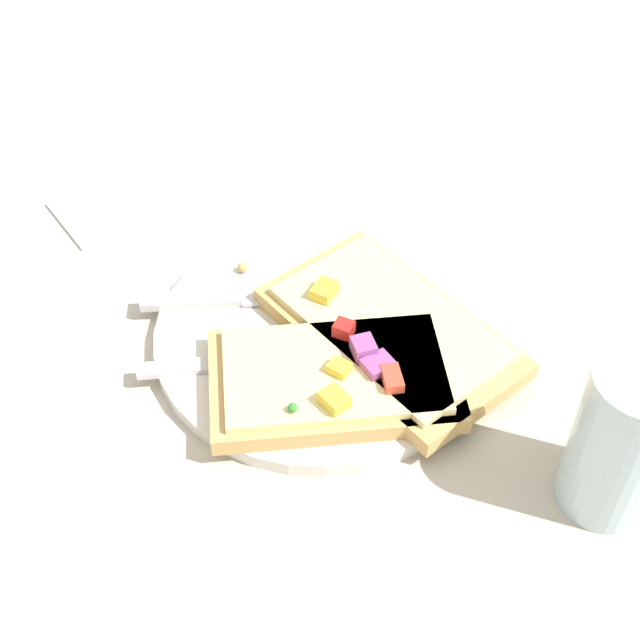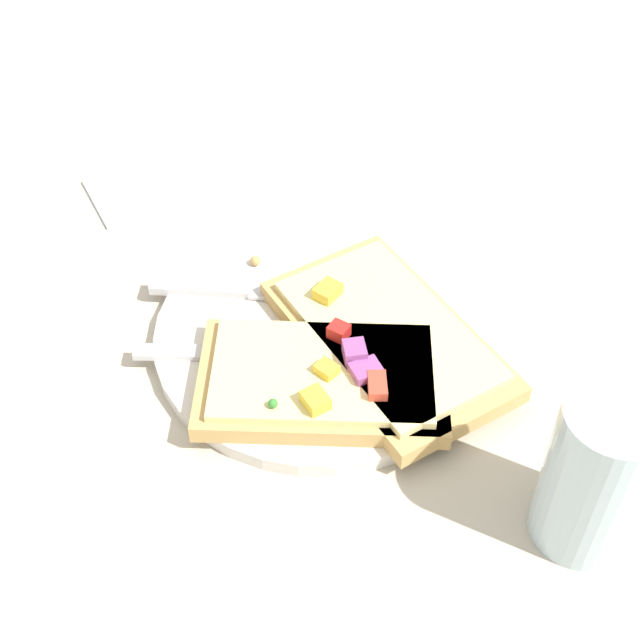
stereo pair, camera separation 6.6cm
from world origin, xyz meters
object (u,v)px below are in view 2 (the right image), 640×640
Objects in this scene: knife at (260,290)px; pizza_slice_corner at (323,379)px; napkin at (161,184)px; plate at (320,335)px; pizza_slice_main at (387,337)px; fork at (301,355)px; drinking_glass at (596,475)px.

knife is 0.11m from pizza_slice_corner.
plate is at bearing 99.93° from napkin.
pizza_slice_main is 1.58× the size of napkin.
pizza_slice_corner is at bearing -61.01° from fork.
pizza_slice_corner is at bearing 64.56° from plate.
fork is 0.08m from knife.
napkin is at bearing 122.24° from fork.
plate is 1.24× the size of fork.
pizza_slice_corner is at bearing -59.08° from knife.
drinking_glass is (-0.09, 0.17, 0.04)m from pizza_slice_corner.
knife reaches higher than plate.
knife is at bearing 95.72° from napkin.
pizza_slice_main reaches higher than fork.
fork is 1.61× the size of napkin.
pizza_slice_main is at bearing 133.38° from plate.
fork is at bearing -112.03° from pizza_slice_main.
drinking_glass is at bearing 107.81° from plate.
plate is 2.15× the size of drinking_glass.
pizza_slice_main is at bearing -79.23° from drinking_glass.
pizza_slice_corner reaches higher than plate.
fork is 1.09× the size of knife.
knife is 1.48× the size of napkin.
knife is at bearing -71.22° from drinking_glass.
knife is 0.11m from pizza_slice_main.
knife reaches higher than fork.
plate is at bearing -86.10° from pizza_slice_corner.
pizza_slice_main is 0.98× the size of pizza_slice_corner.
plate is at bearing 65.15° from fork.
fork is at bearing 93.73° from napkin.
pizza_slice_main is 0.29m from napkin.
pizza_slice_corner is 1.74× the size of drinking_glass.
napkin is (0.02, -0.18, -0.01)m from knife.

